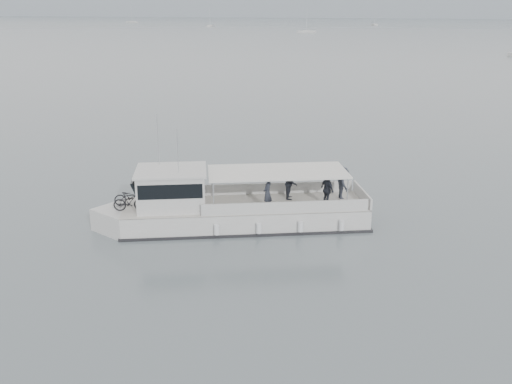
% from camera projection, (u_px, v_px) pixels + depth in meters
% --- Properties ---
extents(ground, '(1400.00, 1400.00, 0.00)m').
position_uv_depth(ground, '(310.00, 217.00, 26.35)').
color(ground, slate).
rests_on(ground, ground).
extents(headland, '(1400.00, 90.00, 28.00)m').
position_uv_depth(headland, '(458.00, 2.00, 525.20)').
color(headland, '#939EA8').
rests_on(headland, ground).
extents(tour_boat, '(11.66, 7.19, 5.09)m').
position_uv_depth(tour_boat, '(221.00, 208.00, 25.10)').
color(tour_boat, silver).
rests_on(tour_boat, ground).
extents(moored_fleet, '(390.89, 322.80, 10.18)m').
position_uv_depth(moored_fleet, '(360.00, 33.00, 210.45)').
color(moored_fleet, silver).
rests_on(moored_fleet, ground).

